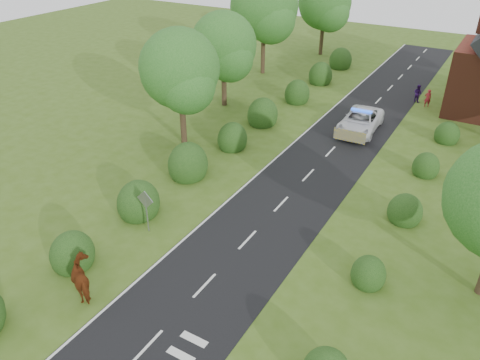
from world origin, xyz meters
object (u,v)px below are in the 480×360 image
Objects in this scene: pedestrian_red at (428,98)px; pedestrian_purple at (418,93)px; cow at (85,280)px; police_van at (360,121)px; road_sign at (146,205)px.

pedestrian_purple is at bearing -61.21° from pedestrian_red.
cow is 0.36× the size of police_van.
road_sign is at bearing 48.74° from pedestrian_red.
cow is 1.34× the size of pedestrian_red.
pedestrian_purple is at bearing -169.26° from cow.
cow is 33.40m from pedestrian_purple.
pedestrian_red is (3.44, 8.06, -0.01)m from police_van.
police_van is (4.89, 23.70, 0.05)m from cow.
road_sign is 28.20m from pedestrian_red.
road_sign is 19.47m from police_van.
pedestrian_purple is at bearing 72.13° from police_van.
pedestrian_purple is (8.00, 27.53, -0.87)m from road_sign.
pedestrian_red is (8.33, 31.77, 0.04)m from cow.
cow is at bearing 103.25° from pedestrian_purple.
road_sign is 1.61× the size of pedestrian_red.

